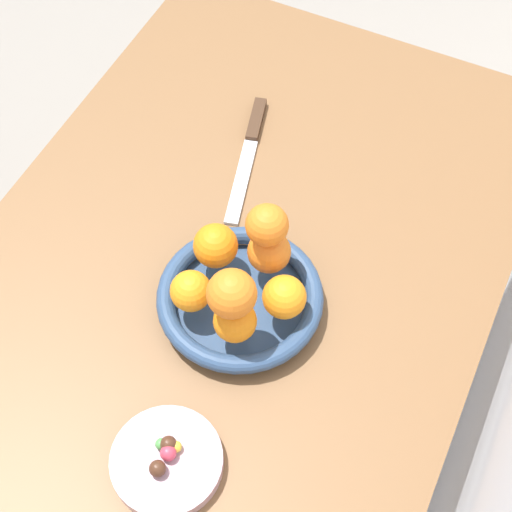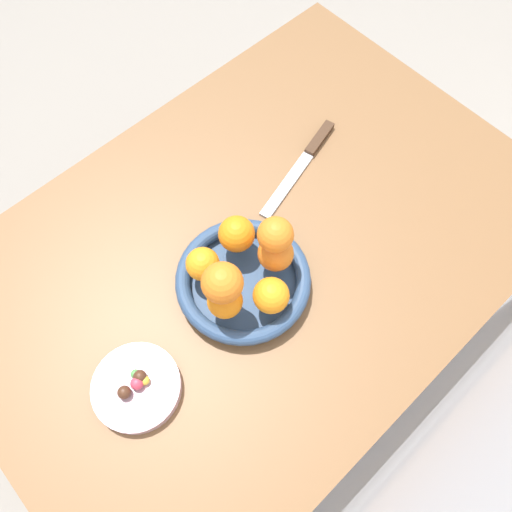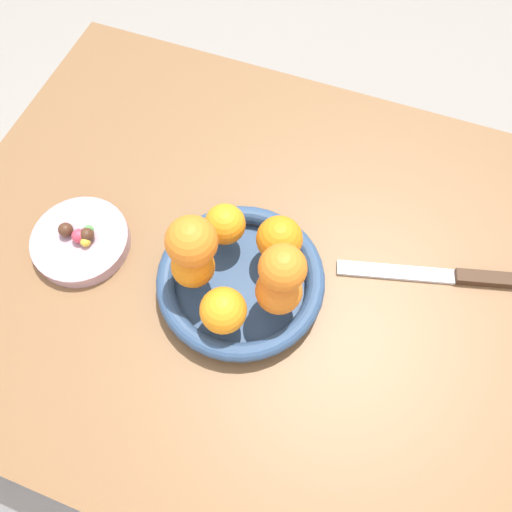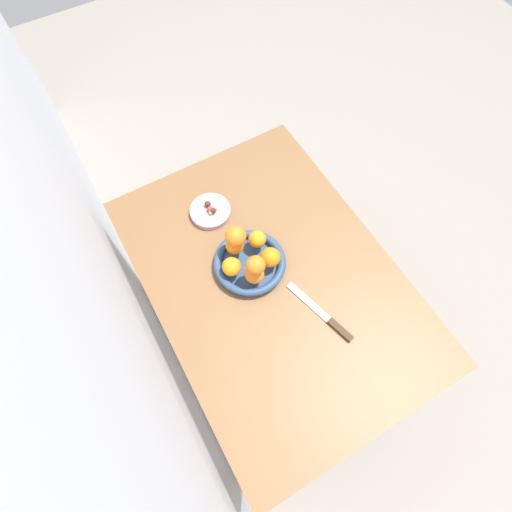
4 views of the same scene
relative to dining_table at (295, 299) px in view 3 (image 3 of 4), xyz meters
name	(u,v)px [view 3 (image 3 of 4)]	position (x,y,z in m)	size (l,w,h in m)	color
ground_plane	(279,386)	(0.00, 0.00, -0.65)	(6.00, 6.00, 0.00)	gray
dining_table	(295,299)	(0.00, 0.00, 0.00)	(1.10, 0.76, 0.74)	brown
fruit_bowl	(241,280)	(0.07, 0.04, 0.11)	(0.24, 0.24, 0.04)	navy
candy_dish	(81,241)	(0.32, 0.06, 0.10)	(0.14, 0.14, 0.02)	#B28C99
orange_0	(225,224)	(0.12, -0.01, 0.16)	(0.06, 0.06, 0.06)	orange
orange_1	(193,266)	(0.13, 0.07, 0.16)	(0.06, 0.06, 0.06)	orange
orange_2	(223,310)	(0.07, 0.11, 0.16)	(0.06, 0.06, 0.06)	orange
orange_3	(279,291)	(0.01, 0.06, 0.16)	(0.06, 0.06, 0.06)	orange
orange_4	(279,239)	(0.04, -0.01, 0.16)	(0.06, 0.06, 0.06)	orange
orange_5	(192,242)	(0.13, 0.06, 0.22)	(0.07, 0.07, 0.07)	orange
orange_6	(283,268)	(0.01, 0.06, 0.22)	(0.06, 0.06, 0.06)	orange
candy_ball_0	(85,242)	(0.31, 0.07, 0.12)	(0.02, 0.02, 0.02)	gold
candy_ball_1	(79,236)	(0.32, 0.06, 0.12)	(0.02, 0.02, 0.02)	#C6384C
candy_ball_2	(89,230)	(0.31, 0.05, 0.12)	(0.02, 0.02, 0.02)	#4C9947
candy_ball_3	(66,230)	(0.34, 0.06, 0.12)	(0.02, 0.02, 0.02)	#472819
candy_ball_4	(87,235)	(0.31, 0.06, 0.12)	(0.02, 0.02, 0.02)	#472819
knife	(443,276)	(-0.20, -0.07, 0.09)	(0.26, 0.09, 0.01)	#3F2819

